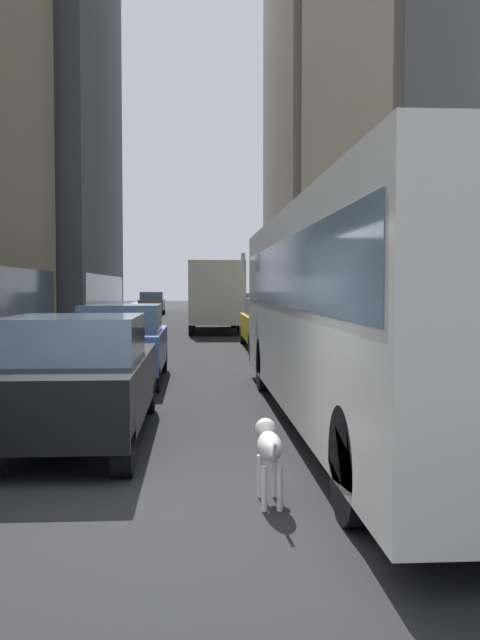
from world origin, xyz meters
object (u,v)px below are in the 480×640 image
car_grey_wagon (152,303)px  car_black_suv (77,377)px  transit_bus (369,302)px  dalmatian_dog (269,447)px  car_yellow_taxi (272,323)px  car_silver_sedan (238,307)px  box_truck (215,294)px  car_blue_hatchback (122,342)px

car_grey_wagon → car_black_suv: bearing=-87.8°
transit_bus → dalmatian_dog: size_ratio=11.98×
car_black_suv → transit_bus: bearing=9.9°
car_yellow_taxi → car_grey_wagon: same height
car_yellow_taxi → car_silver_sedan: 18.72m
box_truck → dalmatian_dog: size_ratio=7.79×
car_silver_sedan → box_truck: bearing=-99.4°
car_black_suv → car_blue_hatchback: same height
car_black_suv → box_truck: (2.40, 22.50, 0.84)m
car_silver_sedan → dalmatian_dog: size_ratio=4.51×
transit_bus → box_truck: (-1.60, 21.80, -0.11)m
car_silver_sedan → box_truck: box_truck is taller
transit_bus → car_silver_sedan: transit_bus is taller
transit_bus → box_truck: size_ratio=1.54×
car_grey_wagon → box_truck: size_ratio=0.52×
car_black_suv → car_yellow_taxi: bearing=73.4°
car_blue_hatchback → car_grey_wagon: bearing=92.5°
car_yellow_taxi → car_blue_hatchback: 8.63m
dalmatian_dog → car_black_suv: bearing=128.3°
transit_bus → car_black_suv: (-4.00, -0.70, -0.95)m
car_yellow_taxi → car_blue_hatchback: size_ratio=1.15×
car_blue_hatchback → dalmatian_dog: car_blue_hatchback is taller
car_black_suv → car_blue_hatchback: bearing=90.0°
car_black_suv → box_truck: box_truck is taller
car_blue_hatchback → car_silver_sedan: bearing=81.4°
box_truck → dalmatian_dog: bearing=-90.4°
car_black_suv → car_silver_sedan: size_ratio=1.06×
car_black_suv → car_grey_wagon: same height
car_black_suv → dalmatian_dog: size_ratio=4.79×
car_black_suv → box_truck: bearing=83.9°
car_black_suv → car_yellow_taxi: (4.00, 13.39, 0.00)m
car_grey_wagon → dalmatian_dog: car_grey_wagon is taller
car_yellow_taxi → car_blue_hatchback: bearing=-117.6°
car_yellow_taxi → dalmatian_dog: size_ratio=4.94×
transit_bus → dalmatian_dog: bearing=-117.2°
car_black_suv → car_silver_sedan: same height
car_grey_wagon → dalmatian_dog: 45.31m
car_silver_sedan → box_truck: 9.78m
car_silver_sedan → transit_bus: bearing=-90.0°
car_grey_wagon → box_truck: box_truck is taller
transit_bus → car_silver_sedan: size_ratio=2.66×
car_silver_sedan → car_grey_wagon: size_ratio=1.11×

